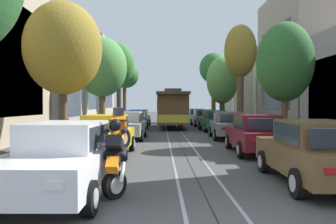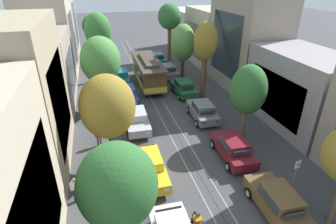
% 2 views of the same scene
% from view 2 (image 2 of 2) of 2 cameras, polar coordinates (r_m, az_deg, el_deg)
% --- Properties ---
extents(ground_plane, '(160.00, 160.00, 0.00)m').
position_cam_2_polar(ground_plane, '(26.83, -1.90, 1.71)').
color(ground_plane, '#424244').
extents(trolley_track_rails, '(1.14, 54.62, 0.01)m').
position_cam_2_polar(trolley_track_rails, '(29.21, -3.12, 3.85)').
color(trolley_track_rails, gray).
rests_on(trolley_track_rails, ground).
extents(building_facade_left, '(5.96, 46.32, 10.77)m').
position_cam_2_polar(building_facade_left, '(29.06, -25.86, 10.82)').
color(building_facade_left, '#BCAD93').
rests_on(building_facade_left, ground).
extents(building_facade_right, '(5.80, 46.32, 10.86)m').
position_cam_2_polar(building_facade_right, '(30.94, 17.31, 12.34)').
color(building_facade_right, gray).
rests_on(building_facade_right, ground).
extents(parked_car_yellow_second_left, '(2.07, 4.39, 1.58)m').
position_cam_2_polar(parked_car_yellow_second_left, '(17.10, -3.99, -11.47)').
color(parked_car_yellow_second_left, gold).
rests_on(parked_car_yellow_second_left, ground).
extents(parked_car_silver_mid_left, '(2.11, 4.41, 1.58)m').
position_cam_2_polar(parked_car_silver_mid_left, '(22.36, -6.62, -1.62)').
color(parked_car_silver_mid_left, '#B7B7BC').
rests_on(parked_car_silver_mid_left, ground).
extents(parked_car_blue_fourth_left, '(2.06, 4.39, 1.58)m').
position_cam_2_polar(parked_car_blue_fourth_left, '(27.28, -8.67, 3.68)').
color(parked_car_blue_fourth_left, '#233D93').
rests_on(parked_car_blue_fourth_left, ground).
extents(parked_car_teal_fifth_left, '(2.13, 4.42, 1.58)m').
position_cam_2_polar(parked_car_teal_fifth_left, '(32.45, -9.99, 7.38)').
color(parked_car_teal_fifth_left, '#196B70').
rests_on(parked_car_teal_fifth_left, ground).
extents(parked_car_brown_near_right, '(2.14, 4.42, 1.58)m').
position_cam_2_polar(parked_car_brown_near_right, '(15.94, 22.40, -17.31)').
color(parked_car_brown_near_right, brown).
rests_on(parked_car_brown_near_right, ground).
extents(parked_car_maroon_second_right, '(2.12, 4.41, 1.58)m').
position_cam_2_polar(parked_car_maroon_second_right, '(19.24, 13.67, -7.42)').
color(parked_car_maroon_second_right, maroon).
rests_on(parked_car_maroon_second_right, ground).
extents(parked_car_grey_mid_right, '(2.15, 4.42, 1.58)m').
position_cam_2_polar(parked_car_grey_mid_right, '(23.88, 7.33, 0.28)').
color(parked_car_grey_mid_right, slate).
rests_on(parked_car_grey_mid_right, ground).
extents(parked_car_green_fourth_right, '(2.08, 4.39, 1.58)m').
position_cam_2_polar(parked_car_green_fourth_right, '(28.83, 3.28, 5.25)').
color(parked_car_green_fourth_right, '#1E6038').
rests_on(parked_car_green_fourth_right, ground).
extents(parked_car_grey_fifth_right, '(2.12, 4.41, 1.58)m').
position_cam_2_polar(parked_car_grey_fifth_right, '(34.16, -0.03, 8.78)').
color(parked_car_grey_fifth_right, slate).
rests_on(parked_car_grey_fifth_right, ground).
extents(parked_car_teal_sixth_right, '(2.09, 4.40, 1.58)m').
position_cam_2_polar(parked_car_teal_sixth_right, '(39.64, -2.30, 11.32)').
color(parked_car_teal_sixth_right, '#196B70').
rests_on(parked_car_teal_sixth_right, ground).
extents(street_tree_kerb_left_near, '(2.91, 2.60, 6.49)m').
position_cam_2_polar(street_tree_kerb_left_near, '(10.05, -10.62, -15.60)').
color(street_tree_kerb_left_near, brown).
rests_on(street_tree_kerb_left_near, ground).
extents(street_tree_kerb_left_second, '(3.35, 3.12, 6.46)m').
position_cam_2_polar(street_tree_kerb_left_second, '(16.42, -12.72, 1.03)').
color(street_tree_kerb_left_second, brown).
rests_on(street_tree_kerb_left_second, ground).
extents(street_tree_kerb_left_mid, '(3.56, 3.54, 6.86)m').
position_cam_2_polar(street_tree_kerb_left_mid, '(25.09, -14.15, 10.53)').
color(street_tree_kerb_left_mid, brown).
rests_on(street_tree_kerb_left_mid, ground).
extents(street_tree_kerb_left_fourth, '(2.99, 2.69, 7.94)m').
position_cam_2_polar(street_tree_kerb_left_fourth, '(32.70, -14.70, 16.22)').
color(street_tree_kerb_left_fourth, '#4C3826').
rests_on(street_tree_kerb_left_fourth, ground).
extents(street_tree_kerb_left_far, '(3.35, 3.58, 6.99)m').
position_cam_2_polar(street_tree_kerb_left_far, '(39.44, -15.30, 17.23)').
color(street_tree_kerb_left_far, brown).
rests_on(street_tree_kerb_left_far, ground).
extents(street_tree_kerb_right_second, '(2.66, 2.71, 5.91)m').
position_cam_2_polar(street_tree_kerb_right_second, '(20.46, 16.71, 4.49)').
color(street_tree_kerb_right_second, brown).
rests_on(street_tree_kerb_right_second, ground).
extents(street_tree_kerb_right_mid, '(2.32, 2.16, 7.79)m').
position_cam_2_polar(street_tree_kerb_right_mid, '(26.79, 7.99, 14.26)').
color(street_tree_kerb_right_mid, brown).
rests_on(street_tree_kerb_right_mid, ground).
extents(street_tree_kerb_right_fourth, '(2.89, 3.07, 6.51)m').
position_cam_2_polar(street_tree_kerb_right_fourth, '(33.24, 3.21, 14.40)').
color(street_tree_kerb_right_fourth, '#4C3826').
rests_on(street_tree_kerb_right_fourth, ground).
extents(street_tree_kerb_right_far, '(3.31, 3.51, 8.11)m').
position_cam_2_polar(street_tree_kerb_right_far, '(40.50, 0.30, 19.47)').
color(street_tree_kerb_right_far, brown).
rests_on(street_tree_kerb_right_far, ground).
extents(cable_car_trolley, '(2.65, 9.15, 3.28)m').
position_cam_2_polar(cable_car_trolley, '(30.86, -4.17, 8.39)').
color(cable_car_trolley, brown).
rests_on(cable_car_trolley, ground).
extents(pedestrian_on_left_pavement, '(0.55, 0.28, 1.59)m').
position_cam_2_polar(pedestrian_on_left_pavement, '(20.55, -14.57, -4.84)').
color(pedestrian_on_left_pavement, '#4C4233').
rests_on(pedestrian_on_left_pavement, ground).
extents(pedestrian_on_right_pavement, '(0.55, 0.39, 1.64)m').
position_cam_2_polar(pedestrian_on_right_pavement, '(16.23, -19.08, -15.10)').
color(pedestrian_on_right_pavement, black).
rests_on(pedestrian_on_right_pavement, ground).
extents(street_sign_post, '(0.36, 0.08, 2.46)m').
position_cam_2_polar(street_sign_post, '(16.97, 25.45, -11.70)').
color(street_sign_post, slate).
rests_on(street_sign_post, ground).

